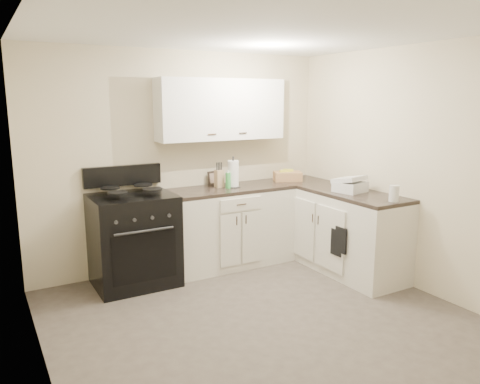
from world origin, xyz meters
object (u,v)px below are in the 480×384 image
knife_block (219,179)px  stove (134,242)px  paper_towel (233,174)px  countertop_grill (350,187)px  wicker_basket (288,176)px

knife_block → stove: bearing=-177.7°
paper_towel → knife_block: bearing=154.6°
countertop_grill → stove: bearing=145.8°
stove → knife_block: 1.23m
paper_towel → countertop_grill: paper_towel is taller
stove → wicker_basket: bearing=2.0°
wicker_basket → countertop_grill: size_ratio=1.11×
wicker_basket → countertop_grill: same height
knife_block → paper_towel: 0.17m
wicker_basket → stove: bearing=-178.0°
knife_block → countertop_grill: bearing=-42.7°
knife_block → wicker_basket: (0.96, -0.02, -0.05)m
stove → countertop_grill: size_ratio=3.34×
knife_block → wicker_basket: 0.96m
paper_towel → wicker_basket: size_ratio=0.92×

